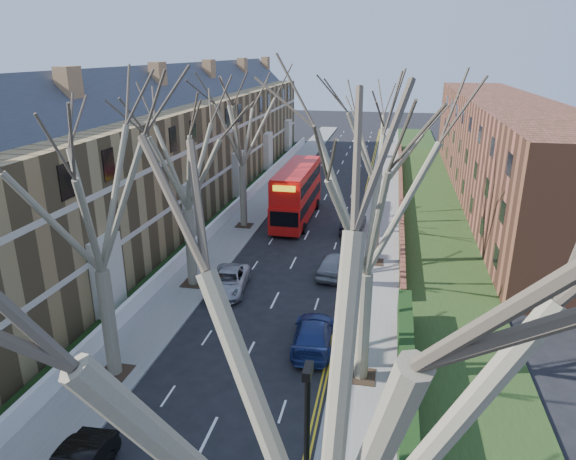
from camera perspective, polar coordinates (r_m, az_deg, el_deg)
The scene contains 17 objects.
pavement_left at distance 55.04m, azimuth -2.02°, elevation 4.08°, with size 3.00×102.00×0.12m, color slate.
pavement_right at distance 53.63m, azimuth 10.58°, elevation 3.35°, with size 3.00×102.00×0.12m, color slate.
terrace_left at distance 48.86m, azimuth -13.16°, elevation 8.22°, with size 9.70×78.00×13.60m.
flats_right at distance 57.52m, azimuth 22.58°, elevation 8.32°, with size 13.97×54.00×10.00m.
front_wall_left at distance 47.91m, azimuth -6.16°, elevation 2.34°, with size 0.30×78.00×1.00m.
grass_verge_right at distance 53.76m, azimuth 15.38°, elevation 3.11°, with size 6.00×102.00×0.06m.
tree_left_mid at distance 22.78m, azimuth -21.15°, elevation 5.42°, with size 10.50×10.50×14.71m.
tree_left_far at distance 31.54m, azimuth -11.49°, elevation 9.30°, with size 10.15×10.15×14.22m.
tree_left_dist at distance 42.69m, azimuth -5.26°, elevation 12.57°, with size 10.50×10.50×14.71m.
tree_right_near at distance 8.15m, azimuth 4.47°, elevation -15.73°, with size 10.85×10.85×15.20m.
tree_right_mid at distance 21.24m, azimuth 9.22°, elevation 5.54°, with size 10.50×10.50×14.71m.
tree_right_far at distance 35.04m, azimuth 10.30°, elevation 10.35°, with size 10.15×10.15×14.22m.
double_decker_bus at distance 46.05m, azimuth 1.01°, elevation 3.97°, with size 2.96×11.38×4.73m.
car_left_far at distance 33.00m, azimuth -6.65°, elevation -5.64°, with size 2.23×4.83×1.34m, color #A5A5AB.
car_right_near at distance 26.99m, azimuth 2.81°, elevation -11.48°, with size 2.00×4.92×1.43m, color navy.
car_right_mid at distance 35.17m, azimuth 5.12°, elevation -3.83°, with size 1.75×4.35×1.48m, color gray.
car_right_far at distance 43.51m, azimuth 7.26°, elevation 0.72°, with size 1.59×4.57×1.50m, color black.
Camera 1 is at (6.42, -12.64, 14.53)m, focal length 32.00 mm.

